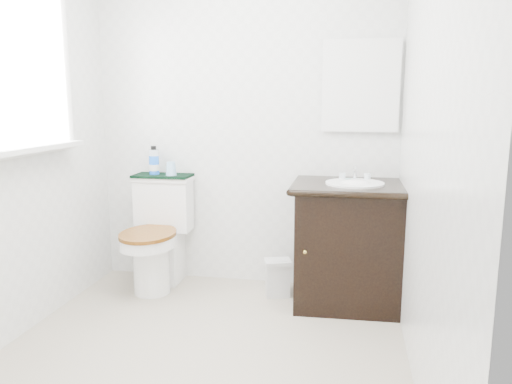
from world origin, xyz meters
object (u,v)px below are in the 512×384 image
(toilet, at_px, (159,239))
(trash_bin, at_px, (278,277))
(cup, at_px, (171,169))
(vanity, at_px, (348,241))
(mouthwash_bottle, at_px, (154,161))

(toilet, distance_m, trash_bin, 0.92)
(trash_bin, distance_m, cup, 1.10)
(toilet, distance_m, cup, 0.53)
(vanity, height_order, cup, vanity)
(toilet, xyz_separation_m, cup, (0.08, 0.09, 0.51))
(vanity, xyz_separation_m, cup, (-1.29, 0.16, 0.43))
(mouthwash_bottle, bearing_deg, cup, -10.87)
(vanity, relative_size, cup, 9.39)
(mouthwash_bottle, height_order, cup, mouthwash_bottle)
(vanity, xyz_separation_m, mouthwash_bottle, (-1.43, 0.19, 0.48))
(trash_bin, height_order, cup, cup)
(toilet, height_order, cup, cup)
(trash_bin, bearing_deg, mouthwash_bottle, 170.38)
(trash_bin, bearing_deg, cup, 170.60)
(trash_bin, bearing_deg, vanity, -3.00)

